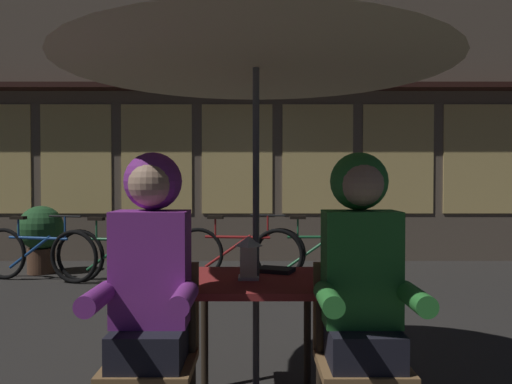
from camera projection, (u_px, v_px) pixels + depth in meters
The scene contains 14 objects.
cafe_table at pixel (256, 297), 2.68m from camera, with size 0.72×0.72×0.74m.
patio_umbrella at pixel (256, 32), 2.64m from camera, with size 2.10×2.10×2.31m.
lantern at pixel (249, 256), 2.66m from camera, with size 0.11×0.11×0.23m.
chair_left at pixel (153, 348), 2.31m from camera, with size 0.40×0.40×0.87m.
chair_right at pixel (359, 348), 2.31m from camera, with size 0.40×0.40×0.87m.
person_left_hooded at pixel (150, 274), 2.25m from camera, with size 0.45×0.56×1.40m.
person_right_hooded at pixel (362, 274), 2.25m from camera, with size 0.45×0.56×1.40m.
shopfront_building at pixel (238, 68), 8.01m from camera, with size 10.00×0.93×6.20m.
bicycle_nearest at pixel (38, 254), 6.21m from camera, with size 1.64×0.46×0.84m.
bicycle_second at pixel (118, 256), 6.06m from camera, with size 1.65×0.40×0.84m.
bicycle_third at pixel (237, 253), 6.32m from camera, with size 1.67×0.26×0.84m.
bicycle_fourth at pixel (320, 252), 6.33m from camera, with size 1.68×0.08×0.84m.
book at pixel (276, 270), 2.86m from camera, with size 0.20×0.14×0.02m, color black.
potted_plant at pixel (41, 233), 6.77m from camera, with size 0.60×0.60×0.92m.
Camera 1 is at (-0.00, -2.66, 1.27)m, focal length 34.87 mm.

